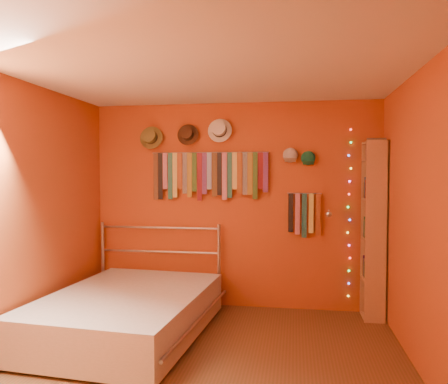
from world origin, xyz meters
The scene contains 16 objects.
ground centered at (0.00, 0.00, 0.00)m, with size 3.50×3.50×0.00m, color brown.
back_wall centered at (0.00, 1.75, 1.25)m, with size 3.50×0.02×2.50m, color #993D18.
right_wall centered at (1.75, 0.00, 1.25)m, with size 0.02×3.50×2.50m, color #993D18.
left_wall centered at (-1.75, 0.00, 1.25)m, with size 0.02×3.50×2.50m, color #993D18.
ceiling centered at (0.00, 0.00, 2.50)m, with size 3.50×3.50×0.02m, color white.
tie_rack centered at (-0.30, 1.69, 1.65)m, with size 1.45×0.03×0.60m.
small_tie_rack centered at (0.85, 1.69, 1.17)m, with size 0.40×0.03×0.53m.
fedora_olive centered at (-1.03, 1.65, 2.09)m, with size 0.29×0.16×0.29m.
fedora_brown centered at (-0.56, 1.66, 2.12)m, with size 0.26×0.14×0.26m.
fedora_white centered at (-0.17, 1.65, 2.17)m, with size 0.29×0.16×0.29m.
cap_white centered at (0.68, 1.70, 1.86)m, with size 0.18×0.22×0.18m.
cap_green centered at (0.89, 1.70, 1.82)m, with size 0.17×0.22×0.17m.
fairy_lights centered at (1.37, 1.71, 1.17)m, with size 0.05×0.02×1.98m.
reading_lamp centered at (1.12, 1.52, 1.18)m, with size 0.07×0.29×0.09m.
bookshelf centered at (1.66, 1.53, 1.02)m, with size 0.25×0.34×2.00m.
bed centered at (-0.92, 0.58, 0.24)m, with size 1.70×2.16×1.02m.
Camera 1 is at (0.74, -3.55, 1.63)m, focal length 35.00 mm.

